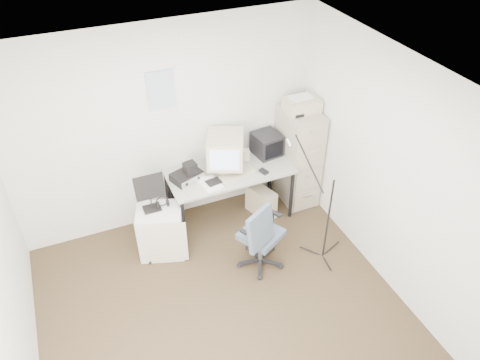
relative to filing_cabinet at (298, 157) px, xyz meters
name	(u,v)px	position (x,y,z in m)	size (l,w,h in m)	color
floor	(227,319)	(-1.58, -1.48, -0.66)	(3.60, 3.60, 0.01)	#372C1C
ceiling	(221,97)	(-1.58, -1.48, 1.85)	(3.60, 3.60, 0.01)	white
wall_back	(167,129)	(-1.58, 0.32, 0.60)	(3.60, 0.02, 2.50)	silver
wall_right	(395,179)	(0.22, -1.48, 0.60)	(0.02, 3.60, 2.50)	silver
wall_calendar	(161,90)	(-1.60, 0.31, 1.10)	(0.30, 0.02, 0.44)	white
filing_cabinet	(298,157)	(0.00, 0.00, 0.00)	(0.40, 0.60, 1.30)	#B1A694
printer	(302,105)	(0.00, 0.01, 0.73)	(0.41, 0.28, 0.16)	beige
desk	(230,194)	(-0.95, -0.03, -0.29)	(1.50, 0.70, 0.73)	beige
crt_monitor	(225,153)	(-0.98, 0.01, 0.31)	(0.42, 0.44, 0.46)	beige
crt_tv	(267,144)	(-0.39, 0.12, 0.22)	(0.31, 0.32, 0.28)	black
desk_speaker	(246,155)	(-0.68, 0.10, 0.15)	(0.07, 0.07, 0.14)	beige
keyboard	(236,175)	(-0.92, -0.17, 0.09)	(0.46, 0.16, 0.03)	beige
mouse	(264,172)	(-0.60, -0.24, 0.10)	(0.06, 0.11, 0.03)	black
radio_receiver	(187,176)	(-1.48, -0.01, 0.13)	(0.34, 0.24, 0.10)	black
radio_speaker	(190,168)	(-1.44, -0.03, 0.24)	(0.13, 0.13, 0.13)	black
papers	(210,184)	(-1.26, -0.20, 0.09)	(0.21, 0.28, 0.02)	white
pc_tower	(261,202)	(-0.57, -0.13, -0.46)	(0.18, 0.41, 0.38)	beige
office_chair	(261,233)	(-0.94, -0.92, -0.19)	(0.53, 0.53, 0.93)	#46505D
side_cart	(161,231)	(-1.91, -0.29, -0.34)	(0.50, 0.40, 0.62)	silver
music_stand	(150,192)	(-1.97, -0.23, 0.20)	(0.32, 0.17, 0.47)	black
headphones	(163,203)	(-1.84, -0.24, 0.02)	(0.15, 0.15, 0.03)	black
mic_stand	(330,208)	(-0.22, -1.10, 0.07)	(0.02, 0.02, 1.44)	black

